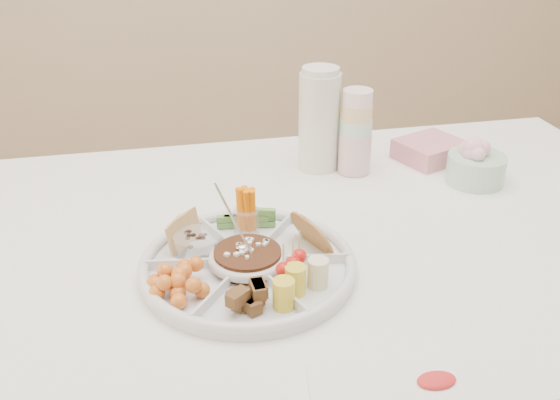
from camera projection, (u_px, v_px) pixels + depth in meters
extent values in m
cube|color=white|center=(336.00, 370.00, 1.43)|extent=(1.52, 1.02, 0.76)
cylinder|color=silver|center=(248.00, 262.00, 1.11)|extent=(0.43, 0.43, 0.04)
cylinder|color=black|center=(248.00, 259.00, 1.10)|extent=(0.14, 0.14, 0.04)
cylinder|color=white|center=(356.00, 130.00, 1.45)|extent=(0.09, 0.09, 0.21)
cylinder|color=silver|center=(319.00, 118.00, 1.47)|extent=(0.12, 0.12, 0.25)
cylinder|color=#80B890|center=(477.00, 162.00, 1.43)|extent=(0.14, 0.14, 0.10)
cube|color=pink|center=(430.00, 150.00, 1.56)|extent=(0.19, 0.18, 0.05)
cube|color=white|center=(416.00, 387.00, 0.86)|extent=(0.31, 0.14, 0.01)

